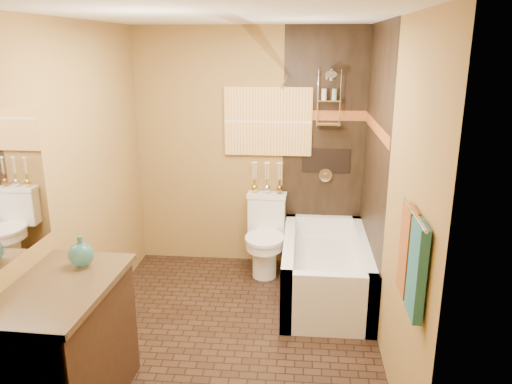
# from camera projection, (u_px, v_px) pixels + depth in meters

# --- Properties ---
(floor) EXTENTS (3.00, 3.00, 0.00)m
(floor) POSITION_uv_depth(u_px,v_px,m) (231.00, 333.00, 4.16)
(floor) COLOR black
(floor) RESTS_ON ground
(wall_left) EXTENTS (0.02, 3.00, 2.50)m
(wall_left) POSITION_uv_depth(u_px,v_px,m) (78.00, 185.00, 3.91)
(wall_left) COLOR olive
(wall_left) RESTS_ON floor
(wall_right) EXTENTS (0.02, 3.00, 2.50)m
(wall_right) POSITION_uv_depth(u_px,v_px,m) (389.00, 193.00, 3.70)
(wall_right) COLOR olive
(wall_right) RESTS_ON floor
(wall_back) EXTENTS (2.40, 0.02, 2.50)m
(wall_back) POSITION_uv_depth(u_px,v_px,m) (250.00, 150.00, 5.24)
(wall_back) COLOR olive
(wall_back) RESTS_ON floor
(wall_front) EXTENTS (2.40, 0.02, 2.50)m
(wall_front) POSITION_uv_depth(u_px,v_px,m) (184.00, 276.00, 2.37)
(wall_front) COLOR olive
(wall_front) RESTS_ON floor
(ceiling) EXTENTS (3.00, 3.00, 0.00)m
(ceiling) POSITION_uv_depth(u_px,v_px,m) (226.00, 16.00, 3.45)
(ceiling) COLOR silver
(ceiling) RESTS_ON wall_back
(alcove_tile_back) EXTENTS (0.85, 0.01, 2.50)m
(alcove_tile_back) POSITION_uv_depth(u_px,v_px,m) (324.00, 151.00, 5.16)
(alcove_tile_back) COLOR black
(alcove_tile_back) RESTS_ON wall_back
(alcove_tile_right) EXTENTS (0.01, 1.50, 2.50)m
(alcove_tile_right) POSITION_uv_depth(u_px,v_px,m) (374.00, 169.00, 4.42)
(alcove_tile_right) COLOR black
(alcove_tile_right) RESTS_ON wall_right
(mosaic_band_back) EXTENTS (0.85, 0.01, 0.10)m
(mosaic_band_back) POSITION_uv_depth(u_px,v_px,m) (325.00, 115.00, 5.04)
(mosaic_band_back) COLOR #923E1A
(mosaic_band_back) RESTS_ON alcove_tile_back
(mosaic_band_right) EXTENTS (0.01, 1.50, 0.10)m
(mosaic_band_right) POSITION_uv_depth(u_px,v_px,m) (376.00, 128.00, 4.31)
(mosaic_band_right) COLOR #923E1A
(mosaic_band_right) RESTS_ON alcove_tile_right
(alcove_niche) EXTENTS (0.50, 0.01, 0.25)m
(alcove_niche) POSITION_uv_depth(u_px,v_px,m) (326.00, 161.00, 5.18)
(alcove_niche) COLOR black
(alcove_niche) RESTS_ON alcove_tile_back
(shower_fixtures) EXTENTS (0.24, 0.33, 1.16)m
(shower_fixtures) POSITION_uv_depth(u_px,v_px,m) (328.00, 112.00, 4.93)
(shower_fixtures) COLOR silver
(shower_fixtures) RESTS_ON floor
(curtain_rod) EXTENTS (0.03, 1.55, 0.03)m
(curtain_rod) POSITION_uv_depth(u_px,v_px,m) (287.00, 80.00, 4.27)
(curtain_rod) COLOR silver
(curtain_rod) RESTS_ON wall_back
(towel_bar) EXTENTS (0.02, 0.55, 0.02)m
(towel_bar) POSITION_uv_depth(u_px,v_px,m) (415.00, 213.00, 2.64)
(towel_bar) COLOR silver
(towel_bar) RESTS_ON wall_right
(towel_teal) EXTENTS (0.05, 0.22, 0.52)m
(towel_teal) POSITION_uv_depth(u_px,v_px,m) (417.00, 270.00, 2.60)
(towel_teal) COLOR #1C525F
(towel_teal) RESTS_ON towel_bar
(towel_rust) EXTENTS (0.05, 0.22, 0.52)m
(towel_rust) POSITION_uv_depth(u_px,v_px,m) (407.00, 251.00, 2.84)
(towel_rust) COLOR brown
(towel_rust) RESTS_ON towel_bar
(sunset_painting) EXTENTS (0.90, 0.04, 0.70)m
(sunset_painting) POSITION_uv_depth(u_px,v_px,m) (268.00, 122.00, 5.11)
(sunset_painting) COLOR gold
(sunset_painting) RESTS_ON wall_back
(vanity_mirror) EXTENTS (0.01, 1.00, 0.90)m
(vanity_mirror) POSITION_uv_depth(u_px,v_px,m) (0.00, 190.00, 2.89)
(vanity_mirror) COLOR white
(vanity_mirror) RESTS_ON wall_left
(bathtub) EXTENTS (0.80, 1.50, 0.55)m
(bathtub) POSITION_uv_depth(u_px,v_px,m) (325.00, 273.00, 4.74)
(bathtub) COLOR white
(bathtub) RESTS_ON floor
(toilet) EXTENTS (0.42, 0.61, 0.81)m
(toilet) POSITION_uv_depth(u_px,v_px,m) (265.00, 235.00, 5.18)
(toilet) COLOR white
(toilet) RESTS_ON floor
(vanity) EXTENTS (0.66, 1.04, 0.91)m
(vanity) POSITION_uv_depth(u_px,v_px,m) (64.00, 349.00, 3.16)
(vanity) COLOR black
(vanity) RESTS_ON floor
(teal_bottle) EXTENTS (0.20, 0.20, 0.26)m
(teal_bottle) POSITION_uv_depth(u_px,v_px,m) (81.00, 251.00, 3.25)
(teal_bottle) COLOR #246E6A
(teal_bottle) RESTS_ON vanity
(bud_vases) EXTENTS (0.33, 0.07, 0.33)m
(bud_vases) POSITION_uv_depth(u_px,v_px,m) (267.00, 177.00, 5.19)
(bud_vases) COLOR gold
(bud_vases) RESTS_ON toilet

